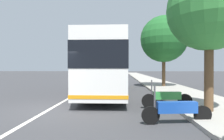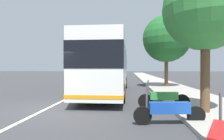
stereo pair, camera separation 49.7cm
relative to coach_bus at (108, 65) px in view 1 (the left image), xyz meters
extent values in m
plane|color=#38383A|center=(-5.32, 2.17, -2.02)|extent=(220.00, 220.00, 0.00)
cube|color=#9E998E|center=(4.68, -5.05, -1.95)|extent=(110.00, 3.60, 0.14)
cube|color=silver|center=(4.68, 2.17, -2.01)|extent=(110.00, 0.16, 0.01)
cube|color=silver|center=(0.00, 0.00, -0.05)|extent=(11.54, 2.52, 3.24)
cube|color=black|center=(0.00, 0.00, 0.37)|extent=(11.58, 2.56, 1.19)
cube|color=orange|center=(0.00, 0.00, -1.42)|extent=(11.57, 2.55, 0.16)
cylinder|color=black|center=(3.69, 1.13, -1.52)|extent=(1.00, 0.30, 1.00)
cylinder|color=black|center=(3.69, -1.15, -1.52)|extent=(1.00, 0.30, 1.00)
cylinder|color=black|center=(-3.69, 1.15, -1.52)|extent=(1.00, 0.30, 1.00)
cylinder|color=black|center=(-3.69, -1.13, -1.52)|extent=(1.00, 0.30, 1.00)
cylinder|color=black|center=(-7.43, -1.89, -1.73)|extent=(0.14, 0.59, 0.58)
cylinder|color=black|center=(-7.24, -3.60, -1.73)|extent=(0.14, 0.59, 0.58)
cube|color=#1947A5|center=(-7.33, -2.75, -1.48)|extent=(0.38, 1.30, 0.36)
cylinder|color=#4C4C51|center=(-7.41, -2.02, -1.13)|extent=(0.06, 0.06, 0.70)
cylinder|color=black|center=(-5.00, -2.20, -1.69)|extent=(0.12, 0.65, 0.65)
cylinder|color=black|center=(-4.91, -3.82, -1.69)|extent=(0.12, 0.65, 0.65)
cube|color=#338C3F|center=(-4.96, -3.01, -1.44)|extent=(0.31, 1.23, 0.33)
cylinder|color=#4C4C51|center=(-4.99, -2.32, -1.09)|extent=(0.06, 0.06, 0.70)
cube|color=gold|center=(19.42, 0.27, -1.42)|extent=(4.59, 2.09, 0.83)
cube|color=black|center=(19.14, 0.28, -0.73)|extent=(2.31, 1.81, 0.56)
cylinder|color=black|center=(20.95, 1.02, -1.70)|extent=(0.65, 0.26, 0.64)
cylinder|color=black|center=(20.85, -0.65, -1.70)|extent=(0.65, 0.26, 0.64)
cylinder|color=black|center=(17.99, 1.19, -1.70)|extent=(0.65, 0.26, 0.64)
cylinder|color=black|center=(17.89, -0.48, -1.70)|extent=(0.65, 0.26, 0.64)
cube|color=gold|center=(32.61, 0.35, -1.45)|extent=(4.67, 1.98, 0.78)
cube|color=black|center=(32.57, 0.35, -0.83)|extent=(2.53, 1.76, 0.46)
cylinder|color=black|center=(34.10, 1.24, -1.70)|extent=(0.65, 0.24, 0.64)
cylinder|color=black|center=(34.15, -0.42, -1.70)|extent=(0.65, 0.24, 0.64)
cylinder|color=black|center=(31.06, 1.13, -1.70)|extent=(0.65, 0.24, 0.64)
cylinder|color=black|center=(31.12, -0.53, -1.70)|extent=(0.65, 0.24, 0.64)
cube|color=#2D7238|center=(32.51, 4.64, -1.46)|extent=(4.50, 2.02, 0.75)
cube|color=black|center=(32.42, 4.63, -0.84)|extent=(2.24, 1.76, 0.49)
cylinder|color=black|center=(31.10, 3.74, -1.70)|extent=(0.65, 0.25, 0.64)
cylinder|color=black|center=(31.02, 5.38, -1.70)|extent=(0.65, 0.25, 0.64)
cylinder|color=black|center=(34.01, 3.89, -1.70)|extent=(0.65, 0.25, 0.64)
cylinder|color=black|center=(33.93, 5.53, -1.70)|extent=(0.65, 0.25, 0.64)
cylinder|color=brown|center=(-6.00, -4.35, -0.46)|extent=(0.34, 0.34, 3.12)
sphere|color=#337F38|center=(-6.00, -4.35, 2.07)|extent=(3.21, 3.21, 3.21)
cylinder|color=brown|center=(4.30, -4.93, -0.40)|extent=(0.32, 0.32, 3.24)
sphere|color=#1E5B26|center=(4.30, -4.93, 2.52)|extent=(4.34, 4.34, 4.34)
camera|label=1|loc=(-13.45, -0.96, -0.22)|focal=30.12mm
camera|label=2|loc=(-13.42, -1.45, -0.22)|focal=30.12mm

